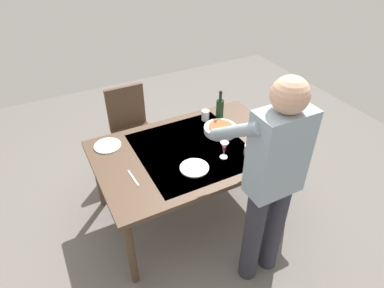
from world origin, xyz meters
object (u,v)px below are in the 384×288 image
at_px(dinner_plate_far, 194,168).
at_px(chair_near, 131,124).
at_px(dining_table, 192,155).
at_px(dinner_plate_near, 108,146).
at_px(water_cup_near_left, 268,135).
at_px(serving_bowl_pasta, 220,129).
at_px(water_cup_near_right, 249,150).
at_px(person_server, 272,178).
at_px(water_cup_far_left, 205,115).
at_px(wine_glass_left, 224,147).
at_px(wine_bottle, 220,109).

bearing_deg(dinner_plate_far, chair_near, -82.48).
xyz_separation_m(dining_table, dinner_plate_far, (0.10, 0.24, 0.07)).
bearing_deg(dinner_plate_far, dinner_plate_near, -48.90).
bearing_deg(water_cup_near_left, serving_bowl_pasta, -44.28).
height_order(water_cup_near_right, dinner_plate_far, water_cup_near_right).
height_order(dining_table, dinner_plate_far, dinner_plate_far).
bearing_deg(serving_bowl_pasta, water_cup_near_right, 95.50).
bearing_deg(person_server, water_cup_far_left, -97.44).
xyz_separation_m(dining_table, chair_near, (0.25, -0.92, -0.14)).
bearing_deg(water_cup_near_right, water_cup_far_left, -84.96).
distance_m(wine_glass_left, dinner_plate_far, 0.30).
bearing_deg(water_cup_far_left, water_cup_near_left, 120.55).
xyz_separation_m(water_cup_near_left, water_cup_near_right, (0.26, 0.09, -0.01)).
xyz_separation_m(chair_near, water_cup_far_left, (-0.58, 0.57, 0.25)).
bearing_deg(wine_glass_left, water_cup_near_right, 164.24).
xyz_separation_m(water_cup_near_left, serving_bowl_pasta, (0.30, -0.29, -0.02)).
bearing_deg(dinner_plate_near, wine_glass_left, 143.80).
relative_size(chair_near, water_cup_far_left, 9.06).
bearing_deg(wine_bottle, water_cup_far_left, -20.35).
distance_m(dining_table, wine_glass_left, 0.33).
bearing_deg(person_server, dining_table, -77.57).
height_order(serving_bowl_pasta, dinner_plate_near, serving_bowl_pasta).
distance_m(person_server, water_cup_far_left, 1.17).
relative_size(water_cup_near_right, dinner_plate_far, 0.39).
relative_size(wine_glass_left, serving_bowl_pasta, 0.50).
relative_size(water_cup_near_right, dinner_plate_near, 0.39).
bearing_deg(person_server, water_cup_near_right, -111.71).
xyz_separation_m(dinner_plate_near, dinner_plate_far, (-0.52, 0.60, 0.00)).
relative_size(water_cup_near_right, water_cup_far_left, 0.89).
bearing_deg(water_cup_far_left, chair_near, -44.29).
bearing_deg(serving_bowl_pasta, dinner_plate_far, 37.46).
bearing_deg(chair_near, dinner_plate_far, 97.52).
distance_m(water_cup_far_left, serving_bowl_pasta, 0.25).
bearing_deg(chair_near, water_cup_near_left, 129.11).
xyz_separation_m(person_server, wine_glass_left, (-0.00, -0.58, -0.13)).
relative_size(wine_bottle, serving_bowl_pasta, 0.99).
bearing_deg(dinner_plate_near, serving_bowl_pasta, 165.06).
relative_size(water_cup_near_left, water_cup_near_right, 1.18).
distance_m(water_cup_far_left, dinner_plate_near, 0.95).
bearing_deg(dinner_plate_far, person_server, 116.27).
xyz_separation_m(person_server, serving_bowl_pasta, (-0.17, -0.90, -0.20)).
bearing_deg(wine_glass_left, dinner_plate_far, 2.86).
height_order(person_server, wine_bottle, person_server).
distance_m(dining_table, water_cup_near_left, 0.68).
relative_size(wine_bottle, water_cup_near_right, 3.31).
bearing_deg(chair_near, dinner_plate_near, 56.13).
distance_m(dining_table, dinner_plate_near, 0.73).
bearing_deg(water_cup_near_right, dining_table, -36.28).
height_order(wine_bottle, serving_bowl_pasta, wine_bottle).
distance_m(serving_bowl_pasta, dinner_plate_far, 0.56).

